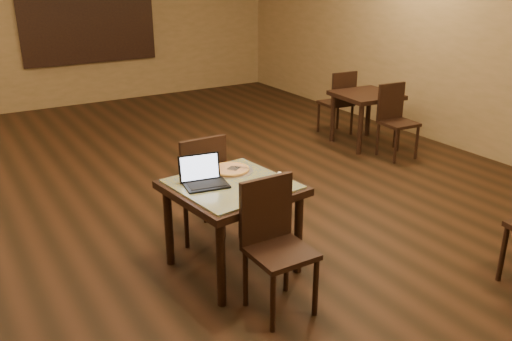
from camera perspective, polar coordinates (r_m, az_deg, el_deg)
ground at (r=5.81m, az=-7.51°, el=-3.49°), size 10.00×10.00×0.00m
wall_back at (r=10.13m, az=-20.10°, el=14.70°), size 8.00×0.02×3.00m
wall_right at (r=7.85m, az=20.31°, el=13.20°), size 0.02×10.00×3.00m
mural at (r=10.20m, az=-17.27°, el=15.34°), size 2.34×0.05×1.64m
tiled_table at (r=4.33m, az=-2.54°, el=-2.60°), size 1.02×1.02×0.76m
chair_main_near at (r=3.90m, az=1.90°, el=-7.09°), size 0.43×0.43×0.98m
chair_main_far at (r=4.87m, az=-6.02°, el=-1.18°), size 0.43×0.43×1.00m
laptop at (r=4.26m, az=-5.60°, el=-0.68°), size 0.37×0.31×0.23m
plate at (r=4.24m, az=1.22°, el=-1.44°), size 0.24×0.24×0.01m
pizza_slice at (r=4.24m, az=1.22°, el=-1.25°), size 0.23×0.23×0.02m
pizza_pan at (r=4.53m, az=-2.71°, el=-0.01°), size 0.38×0.38×0.01m
pizza_whole at (r=4.53m, az=-2.71°, el=0.15°), size 0.32×0.32×0.02m
spatula at (r=4.52m, az=-2.37°, el=0.23°), size 0.20×0.22×0.01m
napkin_roll at (r=4.36m, az=2.93°, el=-0.67°), size 0.06×0.17×0.04m
other_table_a at (r=7.65m, az=11.48°, el=7.09°), size 0.84×0.84×0.73m
other_table_a_chair_near at (r=7.29m, az=14.41°, el=5.57°), size 0.44×0.44×0.95m
other_table_a_chair_far at (r=8.06m, az=8.76°, el=7.42°), size 0.44×0.44×0.95m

